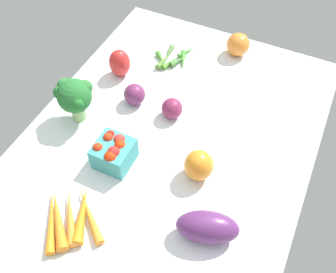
% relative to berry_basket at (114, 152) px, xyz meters
% --- Properties ---
extents(tablecloth, '(1.04, 0.76, 0.02)m').
position_rel_berry_basket_xyz_m(tablecloth, '(0.12, -0.10, -0.05)').
color(tablecloth, white).
rests_on(tablecloth, ground).
extents(berry_basket, '(0.09, 0.09, 0.08)m').
position_rel_berry_basket_xyz_m(berry_basket, '(0.00, 0.00, 0.00)').
color(berry_basket, teal).
rests_on(berry_basket, tablecloth).
extents(carrot_bunch, '(0.19, 0.20, 0.03)m').
position_rel_berry_basket_xyz_m(carrot_bunch, '(-0.19, 0.01, -0.03)').
color(carrot_bunch, orange).
rests_on(carrot_bunch, tablecloth).
extents(okra_pile, '(0.16, 0.12, 0.02)m').
position_rel_berry_basket_xyz_m(okra_pile, '(0.43, 0.03, -0.03)').
color(okra_pile, '#418E2F').
rests_on(okra_pile, tablecloth).
extents(red_onion_center, '(0.06, 0.06, 0.06)m').
position_rel_berry_basket_xyz_m(red_onion_center, '(0.21, -0.07, -0.01)').
color(red_onion_center, '#7E264A').
rests_on(red_onion_center, tablecloth).
extents(heirloom_tomato_orange, '(0.08, 0.08, 0.08)m').
position_rel_berry_basket_xyz_m(heirloom_tomato_orange, '(0.55, -0.15, -0.00)').
color(heirloom_tomato_orange, orange).
rests_on(heirloom_tomato_orange, tablecloth).
extents(bell_pepper_red, '(0.09, 0.09, 0.09)m').
position_rel_berry_basket_xyz_m(bell_pepper_red, '(0.30, 0.15, 0.00)').
color(bell_pepper_red, red).
rests_on(bell_pepper_red, tablecloth).
extents(bell_pepper_orange, '(0.11, 0.11, 0.09)m').
position_rel_berry_basket_xyz_m(bell_pepper_orange, '(0.05, -0.21, 0.00)').
color(bell_pepper_orange, orange).
rests_on(bell_pepper_orange, tablecloth).
extents(broccoli_head, '(0.10, 0.11, 0.14)m').
position_rel_berry_basket_xyz_m(broccoli_head, '(0.09, 0.17, 0.05)').
color(broccoli_head, '#94BD74').
rests_on(broccoli_head, tablecloth).
extents(red_onion_near_basket, '(0.06, 0.06, 0.06)m').
position_rel_berry_basket_xyz_m(red_onion_near_basket, '(0.21, 0.05, -0.01)').
color(red_onion_near_basket, '#6D2957').
rests_on(red_onion_near_basket, tablecloth).
extents(eggplant, '(0.12, 0.16, 0.07)m').
position_rel_berry_basket_xyz_m(eggplant, '(-0.09, -0.29, -0.00)').
color(eggplant, '#5E2B66').
rests_on(eggplant, tablecloth).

